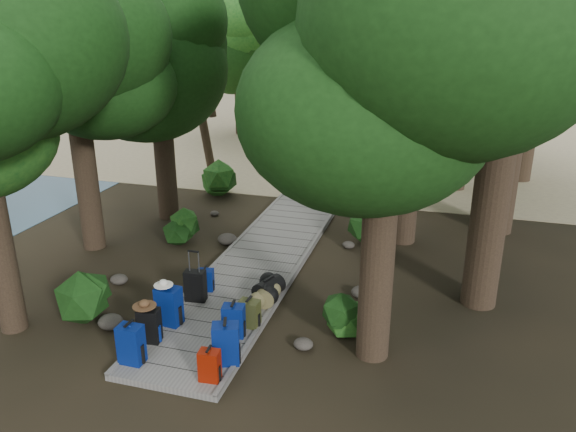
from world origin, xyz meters
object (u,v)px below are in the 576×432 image
(backpack_right_a, at_px, (210,364))
(kayak, at_px, (271,154))
(lone_suitcase_on_sand, at_px, (339,170))
(sun_lounger, at_px, (440,159))
(backpack_left_c, at_px, (169,304))
(backpack_right_d, at_px, (249,312))
(duffel_right_khaki, at_px, (265,295))
(backpack_left_b, at_px, (149,323))
(backpack_right_b, at_px, (226,342))
(backpack_right_c, at_px, (234,319))
(duffel_right_black, at_px, (269,288))
(backpack_left_d, at_px, (205,279))
(backpack_left_a, at_px, (131,342))
(suitcase_on_boardwalk, at_px, (195,286))

(backpack_right_a, height_order, kayak, backpack_right_a)
(lone_suitcase_on_sand, xyz_separation_m, sun_lounger, (3.45, 2.63, 0.01))
(backpack_left_c, relative_size, backpack_right_d, 1.44)
(backpack_right_d, xyz_separation_m, kayak, (-3.66, 12.71, -0.21))
(duffel_right_khaki, bearing_deg, lone_suitcase_on_sand, 75.81)
(backpack_left_b, xyz_separation_m, backpack_right_b, (1.57, -0.23, 0.05))
(backpack_right_c, relative_size, duffel_right_black, 1.04)
(backpack_right_b, bearing_deg, backpack_right_c, 83.00)
(backpack_left_c, bearing_deg, backpack_right_b, -24.91)
(backpack_left_d, xyz_separation_m, duffel_right_black, (1.39, 0.07, -0.05))
(kayak, bearing_deg, backpack_right_b, -80.49)
(backpack_left_a, xyz_separation_m, backpack_left_d, (0.12, 2.77, -0.13))
(sun_lounger, bearing_deg, backpack_left_c, -128.03)
(backpack_left_a, relative_size, kayak, 0.22)
(backpack_left_b, height_order, backpack_right_a, backpack_left_b)
(backpack_right_d, distance_m, duffel_right_khaki, 0.92)
(backpack_right_b, bearing_deg, lone_suitcase_on_sand, 72.42)
(backpack_right_d, bearing_deg, backpack_left_c, -163.14)
(backpack_left_b, xyz_separation_m, backpack_right_d, (1.54, 0.99, -0.06))
(backpack_left_a, height_order, duffel_right_black, backpack_left_a)
(lone_suitcase_on_sand, bearing_deg, backpack_right_a, -86.63)
(duffel_right_black, xyz_separation_m, suitcase_on_boardwalk, (-1.40, -0.55, 0.12))
(backpack_left_d, distance_m, kayak, 11.82)
(backpack_left_c, distance_m, backpack_right_b, 1.75)
(backpack_left_d, xyz_separation_m, backpack_right_d, (1.39, -1.11, 0.03))
(duffel_right_black, bearing_deg, backpack_right_b, -69.45)
(backpack_left_b, xyz_separation_m, backpack_left_c, (0.06, 0.64, 0.06))
(backpack_left_c, bearing_deg, backpack_right_d, 18.29)
(backpack_left_a, relative_size, backpack_right_d, 1.33)
(backpack_right_a, xyz_separation_m, sun_lounger, (3.07, 14.98, -0.07))
(backpack_right_c, bearing_deg, backpack_right_a, -94.57)
(backpack_left_c, bearing_deg, backpack_right_a, -38.92)
(backpack_left_c, bearing_deg, backpack_left_d, 91.45)
(backpack_right_d, bearing_deg, backpack_right_c, -107.87)
(backpack_left_b, distance_m, backpack_right_a, 1.68)
(duffel_right_khaki, distance_m, lone_suitcase_on_sand, 9.70)
(backpack_left_a, relative_size, backpack_right_b, 0.96)
(suitcase_on_boardwalk, relative_size, lone_suitcase_on_sand, 1.06)
(backpack_left_d, bearing_deg, lone_suitcase_on_sand, 71.60)
(duffel_right_black, height_order, sun_lounger, sun_lounger)
(backpack_right_b, bearing_deg, kayak, 85.05)
(backpack_left_a, xyz_separation_m, backpack_right_b, (1.54, 0.44, 0.02))
(backpack_right_a, distance_m, duffel_right_khaki, 2.65)
(backpack_left_a, distance_m, kayak, 14.53)
(backpack_left_d, height_order, suitcase_on_boardwalk, suitcase_on_boardwalk)
(backpack_left_a, bearing_deg, suitcase_on_boardwalk, 87.93)
(backpack_left_a, xyz_separation_m, duffel_right_black, (1.51, 2.84, -0.18))
(backpack_left_b, xyz_separation_m, backpack_left_d, (0.15, 2.10, -0.10))
(backpack_left_a, bearing_deg, backpack_right_b, 16.55)
(backpack_left_a, distance_m, backpack_left_d, 2.77)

